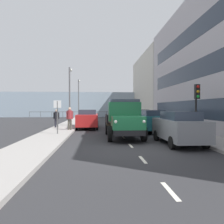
{
  "coord_description": "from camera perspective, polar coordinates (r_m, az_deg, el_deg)",
  "views": [
    {
      "loc": [
        1.67,
        9.66,
        1.93
      ],
      "look_at": [
        0.08,
        -13.22,
        1.43
      ],
      "focal_mm": 33.82,
      "sensor_mm": 36.0,
      "label": 1
    }
  ],
  "objects": [
    {
      "name": "car_red_oppositeside_0",
      "position": [
        19.4,
        -6.57,
        -1.81
      ],
      "size": [
        1.91,
        4.38,
        1.72
      ],
      "color": "#B21E1E",
      "rests_on": "ground_plane"
    },
    {
      "name": "road_centreline_markings",
      "position": [
        19.65,
        0.92,
        -4.37
      ],
      "size": [
        0.12,
        35.37,
        0.01
      ],
      "color": "silver",
      "rests_on": "ground_plane"
    },
    {
      "name": "car_teal_kerbside_1",
      "position": [
        16.79,
        10.6,
        -2.31
      ],
      "size": [
        1.79,
        3.92,
        1.72
      ],
      "color": "#1E6670",
      "rests_on": "ground_plane"
    },
    {
      "name": "car_black_kerbside_2",
      "position": [
        21.59,
        7.31,
        -1.5
      ],
      "size": [
        1.8,
        4.57,
        1.72
      ],
      "color": "black",
      "rests_on": "ground_plane"
    },
    {
      "name": "ground_plane",
      "position": [
        20.11,
        0.81,
        -4.26
      ],
      "size": [
        80.0,
        80.0,
        0.0
      ],
      "primitive_type": "plane",
      "color": "#2D2D30"
    },
    {
      "name": "pedestrian_couple_b",
      "position": [
        19.36,
        -14.8,
        -1.3
      ],
      "size": [
        0.53,
        0.34,
        1.59
      ],
      "color": "black",
      "rests_on": "sidewalk_right"
    },
    {
      "name": "pedestrian_with_bag",
      "position": [
        21.13,
        -11.36,
        -0.84
      ],
      "size": [
        0.53,
        0.34,
        1.73
      ],
      "color": "#4C473D",
      "rests_on": "sidewalk_right"
    },
    {
      "name": "seawall_railing",
      "position": [
        39.22,
        -1.53,
        -0.23
      ],
      "size": [
        28.08,
        0.08,
        1.2
      ],
      "color": "#4C5156",
      "rests_on": "ground_plane"
    },
    {
      "name": "sidewalk_right",
      "position": [
        20.25,
        -12.45,
        -4.03
      ],
      "size": [
        2.3,
        39.65,
        0.15
      ],
      "primitive_type": "cube",
      "color": "#9E9993",
      "rests_on": "ground_plane"
    },
    {
      "name": "building_far_block",
      "position": [
        37.58,
        13.26,
        6.48
      ],
      "size": [
        7.2,
        15.84,
        10.76
      ],
      "color": "beige",
      "rests_on": "ground_plane"
    },
    {
      "name": "lamp_post_far",
      "position": [
        35.43,
        -9.0,
        4.52
      ],
      "size": [
        0.32,
        1.14,
        6.39
      ],
      "color": "#59595B",
      "rests_on": "sidewalk_right"
    },
    {
      "name": "traffic_light_near",
      "position": [
        14.07,
        21.93,
        3.37
      ],
      "size": [
        0.28,
        0.41,
        3.2
      ],
      "color": "black",
      "rests_on": "sidewalk_left"
    },
    {
      "name": "truck_vintage_green",
      "position": [
        13.2,
        3.27,
        -2.01
      ],
      "size": [
        2.17,
        5.64,
        2.43
      ],
      "color": "black",
      "rests_on": "ground_plane"
    },
    {
      "name": "car_grey_kerbside_near",
      "position": [
        11.55,
        17.53,
        -3.95
      ],
      "size": [
        1.78,
        4.13,
        1.72
      ],
      "color": "slate",
      "rests_on": "ground_plane"
    },
    {
      "name": "sidewalk_left",
      "position": [
        21.0,
        13.59,
        -3.85
      ],
      "size": [
        2.3,
        39.65,
        0.15
      ],
      "primitive_type": "cube",
      "color": "#9E9993",
      "rests_on": "ground_plane"
    },
    {
      "name": "sea_horizon",
      "position": [
        42.8,
        -1.73,
        2.01
      ],
      "size": [
        80.0,
        0.8,
        5.0
      ],
      "primitive_type": "cube",
      "color": "#8C9EAD",
      "rests_on": "ground_plane"
    },
    {
      "name": "lamp_post_promenade",
      "position": [
        22.83,
        -11.33,
        5.82
      ],
      "size": [
        0.32,
        1.14,
        6.0
      ],
      "color": "#59595B",
      "rests_on": "sidewalk_right"
    },
    {
      "name": "pedestrian_by_lamp",
      "position": [
        17.03,
        -11.35,
        -1.21
      ],
      "size": [
        0.53,
        0.34,
        1.78
      ],
      "color": "#4C473D",
      "rests_on": "sidewalk_right"
    },
    {
      "name": "street_sign",
      "position": [
        14.62,
        -14.54,
        0.25
      ],
      "size": [
        0.5,
        0.07,
        2.25
      ],
      "color": "#4C4C4C",
      "rests_on": "sidewalk_right"
    }
  ]
}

